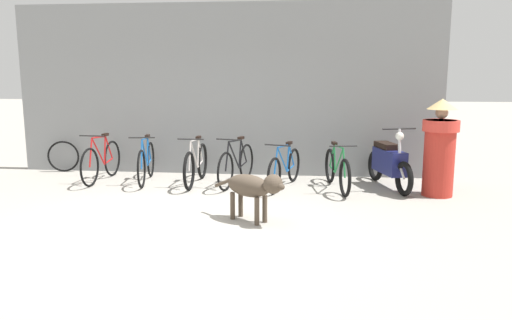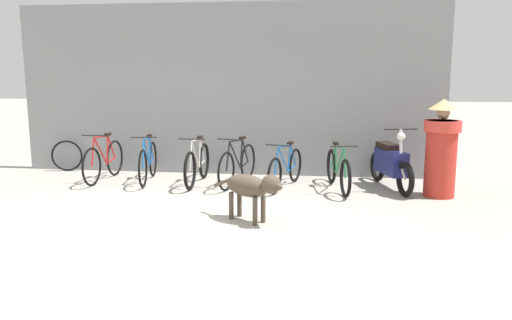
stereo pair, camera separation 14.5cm
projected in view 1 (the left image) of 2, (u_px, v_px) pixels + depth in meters
ground_plane at (183, 222)px, 6.76m from camera, size 60.00×60.00×0.00m
shop_wall_back at (225, 90)px, 9.79m from camera, size 8.37×0.20×3.32m
bicycle_0 at (102, 161)px, 9.27m from camera, size 0.46×1.65×0.90m
bicycle_1 at (146, 162)px, 9.17m from camera, size 0.46×1.65×0.88m
bicycle_2 at (196, 165)px, 9.01m from camera, size 0.46×1.69×0.88m
bicycle_3 at (237, 165)px, 8.95m from camera, size 0.52×1.64×0.88m
bicycle_4 at (285, 169)px, 8.74m from camera, size 0.57×1.63×0.81m
bicycle_5 at (337, 170)px, 8.60m from camera, size 0.49×1.69×0.83m
motorcycle at (389, 163)px, 8.70m from camera, size 0.65×1.74×1.09m
stray_dog at (253, 187)px, 6.68m from camera, size 1.07×0.78×0.70m
person_in_robes at (440, 147)px, 8.08m from camera, size 0.72×0.72×1.59m
spare_tire_left at (63, 156)px, 10.15m from camera, size 0.63×0.16×0.64m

